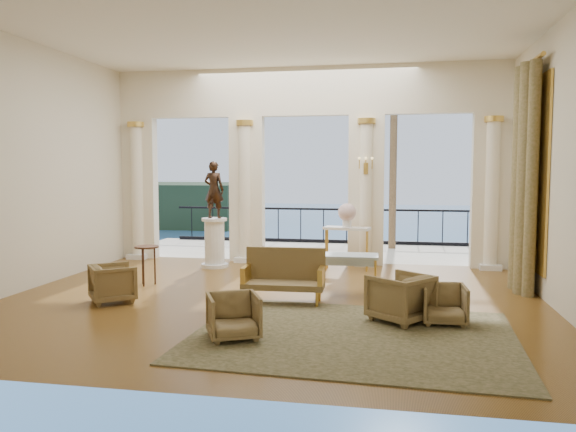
% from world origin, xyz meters
% --- Properties ---
extents(floor, '(9.00, 9.00, 0.00)m').
position_xyz_m(floor, '(0.00, 0.00, 0.00)').
color(floor, '#4C3111').
rests_on(floor, ground).
extents(room_walls, '(9.00, 9.00, 9.00)m').
position_xyz_m(room_walls, '(0.00, -1.12, 2.88)').
color(room_walls, beige).
rests_on(room_walls, ground).
extents(arcade, '(9.00, 0.56, 4.50)m').
position_xyz_m(arcade, '(-0.00, 3.82, 2.58)').
color(arcade, '#F4E3C4').
rests_on(arcade, ground).
extents(terrace, '(10.00, 3.60, 0.10)m').
position_xyz_m(terrace, '(0.00, 5.80, -0.05)').
color(terrace, '#BDB09D').
rests_on(terrace, ground).
extents(balustrade, '(9.00, 0.06, 1.03)m').
position_xyz_m(balustrade, '(0.00, 7.40, 0.41)').
color(balustrade, black).
rests_on(balustrade, terrace).
extents(palm_tree, '(2.00, 2.00, 4.50)m').
position_xyz_m(palm_tree, '(2.00, 6.60, 4.09)').
color(palm_tree, '#4C3823').
rests_on(palm_tree, terrace).
extents(headland, '(22.00, 18.00, 6.00)m').
position_xyz_m(headland, '(-30.00, 70.00, -3.00)').
color(headland, black).
rests_on(headland, sea).
extents(sea, '(160.00, 160.00, 0.00)m').
position_xyz_m(sea, '(0.00, 60.00, -6.00)').
color(sea, '#1F4E93').
rests_on(sea, ground).
extents(curtain, '(0.33, 1.40, 4.09)m').
position_xyz_m(curtain, '(4.28, 1.50, 2.02)').
color(curtain, brown).
rests_on(curtain, ground).
extents(window_frame, '(0.04, 1.60, 3.40)m').
position_xyz_m(window_frame, '(4.47, 1.50, 2.10)').
color(window_frame, gold).
rests_on(window_frame, room_walls).
extents(wall_sconce, '(0.30, 0.11, 0.33)m').
position_xyz_m(wall_sconce, '(1.40, 3.51, 2.23)').
color(wall_sconce, gold).
rests_on(wall_sconce, arcade).
extents(rug, '(4.32, 3.44, 0.02)m').
position_xyz_m(rug, '(1.50, -1.80, 0.01)').
color(rug, '#32381E').
rests_on(rug, ground).
extents(armchair_a, '(0.83, 0.81, 0.66)m').
position_xyz_m(armchair_a, '(-0.01, -2.19, 0.33)').
color(armchair_a, '#40321E').
rests_on(armchair_a, ground).
extents(armchair_b, '(0.63, 0.59, 0.63)m').
position_xyz_m(armchair_b, '(2.72, -0.98, 0.31)').
color(armchair_b, '#40321E').
rests_on(armchair_b, ground).
extents(armchair_c, '(1.02, 1.02, 0.77)m').
position_xyz_m(armchair_c, '(2.12, -0.96, 0.38)').
color(armchair_c, '#40321E').
rests_on(armchair_c, ground).
extents(armchair_d, '(0.91, 0.92, 0.69)m').
position_xyz_m(armchair_d, '(-2.52, -0.61, 0.35)').
color(armchair_d, '#40321E').
rests_on(armchair_d, ground).
extents(settee, '(1.35, 0.61, 0.88)m').
position_xyz_m(settee, '(0.25, -0.06, 0.44)').
color(settee, '#40321E').
rests_on(settee, ground).
extents(game_table, '(1.05, 0.59, 0.71)m').
position_xyz_m(game_table, '(1.24, 0.61, 0.64)').
color(game_table, '#9EB7C9').
rests_on(game_table, ground).
extents(pedestal, '(0.60, 0.60, 1.10)m').
position_xyz_m(pedestal, '(-1.89, 2.85, 0.53)').
color(pedestal, silver).
rests_on(pedestal, ground).
extents(statue, '(0.49, 0.35, 1.26)m').
position_xyz_m(statue, '(-1.89, 2.85, 1.73)').
color(statue, black).
rests_on(statue, pedestal).
extents(console_table, '(1.04, 0.55, 0.94)m').
position_xyz_m(console_table, '(1.03, 3.05, 0.78)').
color(console_table, silver).
rests_on(console_table, ground).
extents(urn, '(0.39, 0.39, 0.51)m').
position_xyz_m(urn, '(1.03, 3.05, 1.23)').
color(urn, white).
rests_on(urn, console_table).
extents(side_table, '(0.46, 0.46, 0.74)m').
position_xyz_m(side_table, '(-2.56, 0.78, 0.64)').
color(side_table, black).
rests_on(side_table, ground).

